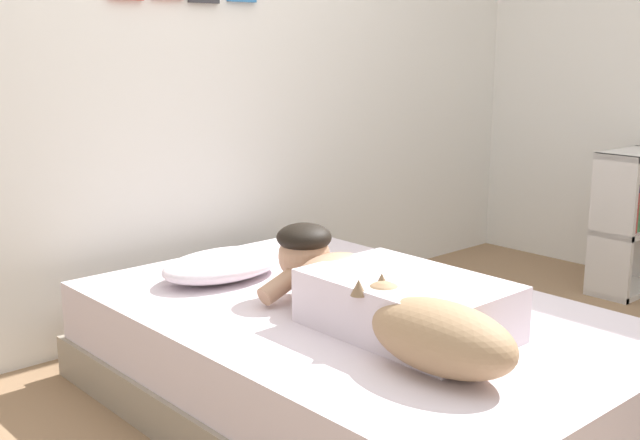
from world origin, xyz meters
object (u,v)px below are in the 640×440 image
(person_lying, at_px, (376,290))
(bookshelf, at_px, (630,220))
(coffee_cup, at_px, (326,272))
(pillow, at_px, (223,265))
(dog, at_px, (433,333))
(cell_phone, at_px, (412,358))
(bed, at_px, (357,361))

(person_lying, bearing_deg, bookshelf, 4.76)
(coffee_cup, relative_size, bookshelf, 0.17)
(pillow, height_order, dog, dog)
(person_lying, relative_size, dog, 1.60)
(person_lying, xyz_separation_m, cell_phone, (-0.16, -0.30, -0.10))
(pillow, xyz_separation_m, bookshelf, (2.19, -0.56, -0.05))
(coffee_cup, relative_size, cell_phone, 0.89)
(person_lying, bearing_deg, bed, 71.35)
(bed, xyz_separation_m, dog, (-0.20, -0.51, 0.30))
(coffee_cup, bearing_deg, bed, -113.40)
(bed, height_order, dog, dog)
(person_lying, height_order, dog, person_lying)
(dog, bearing_deg, coffee_cup, 67.79)
(person_lying, distance_m, bookshelf, 2.10)
(pillow, xyz_separation_m, person_lying, (0.10, -0.74, 0.05))
(coffee_cup, bearing_deg, person_lying, -112.03)
(person_lying, xyz_separation_m, bookshelf, (2.09, 0.17, -0.10))
(bookshelf, bearing_deg, dog, -166.19)
(dog, xyz_separation_m, coffee_cup, (0.33, 0.82, -0.07))
(coffee_cup, height_order, cell_phone, coffee_cup)
(dog, bearing_deg, person_lying, 67.58)
(pillow, relative_size, dog, 0.90)
(pillow, height_order, bookshelf, bookshelf)
(bed, relative_size, cell_phone, 14.52)
(dog, distance_m, bookshelf, 2.32)
(bookshelf, bearing_deg, pillow, 165.56)
(pillow, distance_m, coffee_cup, 0.40)
(bookshelf, bearing_deg, bed, -178.76)
(bed, height_order, coffee_cup, coffee_cup)
(dog, height_order, cell_phone, dog)
(pillow, bearing_deg, bookshelf, -14.44)
(dog, bearing_deg, cell_phone, 93.01)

